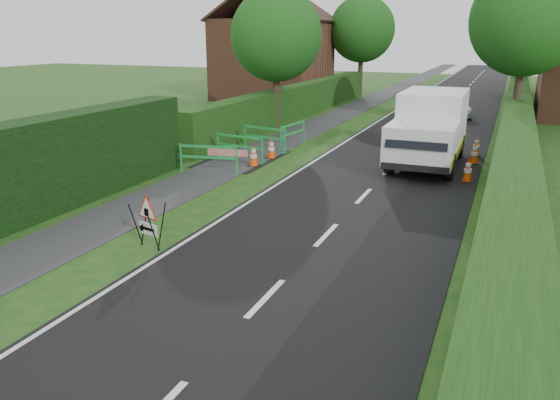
# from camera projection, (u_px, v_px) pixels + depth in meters

# --- Properties ---
(ground) EXTENTS (120.00, 120.00, 0.00)m
(ground) POSITION_uv_depth(u_px,v_px,m) (118.00, 298.00, 9.95)
(ground) COLOR #154513
(ground) RESTS_ON ground
(road_surface) EXTENTS (6.00, 90.00, 0.02)m
(road_surface) POSITION_uv_depth(u_px,v_px,m) (457.00, 98.00, 39.82)
(road_surface) COLOR black
(road_surface) RESTS_ON ground
(footpath) EXTENTS (2.00, 90.00, 0.02)m
(footpath) POSITION_uv_depth(u_px,v_px,m) (383.00, 95.00, 41.87)
(footpath) COLOR #2D2D30
(footpath) RESTS_ON ground
(hedge_west_far) EXTENTS (1.00, 24.00, 1.80)m
(hedge_west_far) POSITION_uv_depth(u_px,v_px,m) (298.00, 117.00, 31.17)
(hedge_west_far) COLOR #14380F
(hedge_west_far) RESTS_ON ground
(hedge_east) EXTENTS (1.20, 50.00, 1.50)m
(hedge_east) POSITION_uv_depth(u_px,v_px,m) (513.00, 154.00, 21.61)
(hedge_east) COLOR #14380F
(hedge_east) RESTS_ON ground
(house_west) EXTENTS (7.50, 7.40, 7.88)m
(house_west) POSITION_uv_depth(u_px,v_px,m) (273.00, 57.00, 39.22)
(house_west) COLOR brown
(house_west) RESTS_ON ground
(tree_nw) EXTENTS (4.40, 4.40, 6.70)m
(tree_nw) POSITION_uv_depth(u_px,v_px,m) (276.00, 35.00, 26.18)
(tree_nw) COLOR #2D2116
(tree_nw) RESTS_ON ground
(tree_ne) EXTENTS (5.20, 5.20, 7.79)m
(tree_ne) POSITION_uv_depth(u_px,v_px,m) (527.00, 20.00, 25.40)
(tree_ne) COLOR #2D2116
(tree_ne) RESTS_ON ground
(tree_fw) EXTENTS (4.80, 4.80, 7.24)m
(tree_fw) POSITION_uv_depth(u_px,v_px,m) (362.00, 29.00, 40.16)
(tree_fw) COLOR #2D2116
(tree_fw) RESTS_ON ground
(tree_fe) EXTENTS (4.20, 4.20, 6.33)m
(tree_fe) POSITION_uv_depth(u_px,v_px,m) (523.00, 38.00, 39.77)
(tree_fe) COLOR #2D2116
(tree_fe) RESTS_ON ground
(triangle_sign) EXTENTS (0.86, 0.86, 1.04)m
(triangle_sign) POSITION_uv_depth(u_px,v_px,m) (146.00, 218.00, 12.01)
(triangle_sign) COLOR black
(triangle_sign) RESTS_ON ground
(works_van) EXTENTS (2.28, 5.68, 2.57)m
(works_van) POSITION_uv_depth(u_px,v_px,m) (430.00, 127.00, 19.64)
(works_van) COLOR silver
(works_van) RESTS_ON ground
(traffic_cone_0) EXTENTS (0.38, 0.38, 0.79)m
(traffic_cone_0) POSITION_uv_depth(u_px,v_px,m) (468.00, 170.00, 17.52)
(traffic_cone_0) COLOR black
(traffic_cone_0) RESTS_ON ground
(traffic_cone_1) EXTENTS (0.38, 0.38, 0.79)m
(traffic_cone_1) POSITION_uv_depth(u_px,v_px,m) (475.00, 153.00, 19.93)
(traffic_cone_1) COLOR black
(traffic_cone_1) RESTS_ON ground
(traffic_cone_2) EXTENTS (0.38, 0.38, 0.79)m
(traffic_cone_2) POSITION_uv_depth(u_px,v_px,m) (476.00, 146.00, 21.20)
(traffic_cone_2) COLOR black
(traffic_cone_2) RESTS_ON ground
(traffic_cone_3) EXTENTS (0.38, 0.38, 0.79)m
(traffic_cone_3) POSITION_uv_depth(u_px,v_px,m) (253.00, 156.00, 19.58)
(traffic_cone_3) COLOR black
(traffic_cone_3) RESTS_ON ground
(traffic_cone_4) EXTENTS (0.38, 0.38, 0.79)m
(traffic_cone_4) POSITION_uv_depth(u_px,v_px,m) (271.00, 148.00, 20.78)
(traffic_cone_4) COLOR black
(traffic_cone_4) RESTS_ON ground
(ped_barrier_0) EXTENTS (2.09, 0.73, 1.00)m
(ped_barrier_0) POSITION_uv_depth(u_px,v_px,m) (208.00, 155.00, 18.54)
(ped_barrier_0) COLOR green
(ped_barrier_0) RESTS_ON ground
(ped_barrier_1) EXTENTS (2.09, 0.61, 1.00)m
(ped_barrier_1) POSITION_uv_depth(u_px,v_px,m) (239.00, 144.00, 20.34)
(ped_barrier_1) COLOR green
(ped_barrier_1) RESTS_ON ground
(ped_barrier_2) EXTENTS (2.09, 0.74, 1.00)m
(ped_barrier_2) POSITION_uv_depth(u_px,v_px,m) (264.00, 135.00, 22.10)
(ped_barrier_2) COLOR green
(ped_barrier_2) RESTS_ON ground
(ped_barrier_3) EXTENTS (0.60, 2.09, 1.00)m
(ped_barrier_3) POSITION_uv_depth(u_px,v_px,m) (293.00, 131.00, 23.04)
(ped_barrier_3) COLOR green
(ped_barrier_3) RESTS_ON ground
(redwhite_plank) EXTENTS (1.48, 0.32, 0.25)m
(redwhite_plank) POSITION_uv_depth(u_px,v_px,m) (228.00, 165.00, 19.91)
(redwhite_plank) COLOR red
(redwhite_plank) RESTS_ON ground
(hatchback_car) EXTENTS (2.63, 4.02, 1.27)m
(hatchback_car) POSITION_uv_depth(u_px,v_px,m) (453.00, 105.00, 31.19)
(hatchback_car) COLOR white
(hatchback_car) RESTS_ON ground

